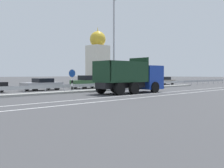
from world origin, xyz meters
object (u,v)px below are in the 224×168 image
object	(u,v)px
parked_car_6	(117,82)
parked_car_4	(42,84)
parked_car_5	(88,82)
dump_truck	(137,79)
church_tower	(98,58)
parked_car_8	(164,81)
parked_car_7	(145,81)
median_road_sign	(72,80)
street_lamp_1	(115,40)

from	to	relation	value
parked_car_6	parked_car_4	bearing A→B (deg)	-92.41
parked_car_4	parked_car_5	distance (m)	6.27
dump_truck	church_tower	world-z (taller)	church_tower
parked_car_8	church_tower	distance (m)	15.46
parked_car_5	parked_car_7	world-z (taller)	parked_car_5
parked_car_5	parked_car_7	distance (m)	11.06
parked_car_6	parked_car_8	xyz separation A→B (m)	(11.09, -0.13, 0.04)
parked_car_6	church_tower	world-z (taller)	church_tower
median_road_sign	parked_car_7	xyz separation A→B (m)	(17.26, 4.85, -0.45)
street_lamp_1	parked_car_7	bearing A→B (deg)	23.73
parked_car_6	parked_car_8	size ratio (longest dim) A/B	1.06
street_lamp_1	parked_car_5	bearing A→B (deg)	81.73
median_road_sign	parked_car_4	distance (m)	5.45
parked_car_4	parked_car_5	bearing A→B (deg)	-93.56
parked_car_4	church_tower	xyz separation A→B (m)	(20.77, 14.28, 4.42)
parked_car_6	parked_car_7	size ratio (longest dim) A/B	1.04
parked_car_5	parked_car_6	world-z (taller)	parked_car_5
parked_car_4	church_tower	size ratio (longest dim) A/B	0.38
parked_car_6	parked_car_8	world-z (taller)	parked_car_8
parked_car_8	church_tower	world-z (taller)	church_tower
dump_truck	church_tower	size ratio (longest dim) A/B	0.63
street_lamp_1	church_tower	xyz separation A→B (m)	(15.30, 20.06, -0.36)
church_tower	dump_truck	bearing A→B (deg)	-124.09
parked_car_7	parked_car_4	bearing A→B (deg)	88.15
parked_car_7	church_tower	distance (m)	15.86
median_road_sign	parked_car_8	distance (m)	23.09
street_lamp_1	parked_car_6	distance (m)	9.48
parked_car_4	parked_car_8	xyz separation A→B (m)	(22.59, -0.42, -0.00)
parked_car_6	church_tower	bearing A→B (deg)	146.56
median_road_sign	parked_car_4	size ratio (longest dim) A/B	0.51
street_lamp_1	parked_car_8	world-z (taller)	street_lamp_1
dump_truck	parked_car_6	world-z (taller)	dump_truck
dump_truck	median_road_sign	xyz separation A→B (m)	(-4.59, 4.11, -0.12)
parked_car_6	parked_car_7	distance (m)	5.83
street_lamp_1	church_tower	world-z (taller)	church_tower
median_road_sign	parked_car_5	xyz separation A→B (m)	(6.21, 5.12, -0.39)
street_lamp_1	dump_truck	bearing A→B (deg)	-102.28
parked_car_5	parked_car_8	world-z (taller)	parked_car_5
dump_truck	parked_car_4	world-z (taller)	dump_truck
church_tower	parked_car_4	bearing A→B (deg)	-145.49
street_lamp_1	parked_car_4	bearing A→B (deg)	133.40
parked_car_4	parked_car_7	size ratio (longest dim) A/B	0.93
median_road_sign	parked_car_7	size ratio (longest dim) A/B	0.48
parked_car_6	parked_car_7	xyz separation A→B (m)	(5.82, -0.28, 0.10)
parked_car_4	parked_car_8	distance (m)	22.59
dump_truck	parked_car_5	xyz separation A→B (m)	(1.61, 9.23, -0.51)
parked_car_5	parked_car_8	distance (m)	16.33
median_road_sign	parked_car_6	bearing A→B (deg)	24.18
parked_car_4	parked_car_7	xyz separation A→B (m)	(17.32, -0.57, 0.05)
dump_truck	parked_car_8	world-z (taller)	dump_truck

